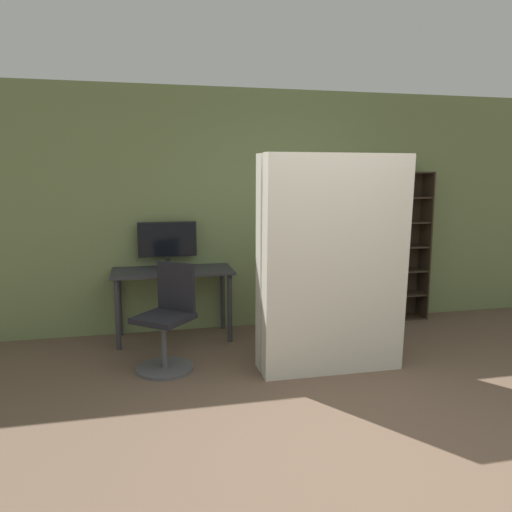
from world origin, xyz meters
The scene contains 8 objects.
ground_plane centered at (0.00, 0.00, 0.00)m, with size 16.00×16.00×0.00m, color brown.
wall_back centered at (0.00, 3.08, 1.35)m, with size 8.00×0.06×2.70m.
desk centered at (-1.10, 2.75, 0.65)m, with size 1.26×0.59×0.76m.
monitor centered at (-1.14, 2.92, 1.03)m, with size 0.63×0.23×0.50m.
office_chair centered at (-1.21, 1.91, 0.40)m, with size 0.62×0.62×0.96m.
bookshelf centered at (1.56, 2.94, 0.87)m, with size 0.67×0.28×1.79m.
mattress_near centered at (0.23, 1.47, 0.97)m, with size 1.28×0.25×1.93m.
mattress_far centered at (0.23, 1.70, 0.97)m, with size 1.28×0.22×1.93m.
Camera 1 is at (-1.39, -2.51, 1.74)m, focal length 35.00 mm.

